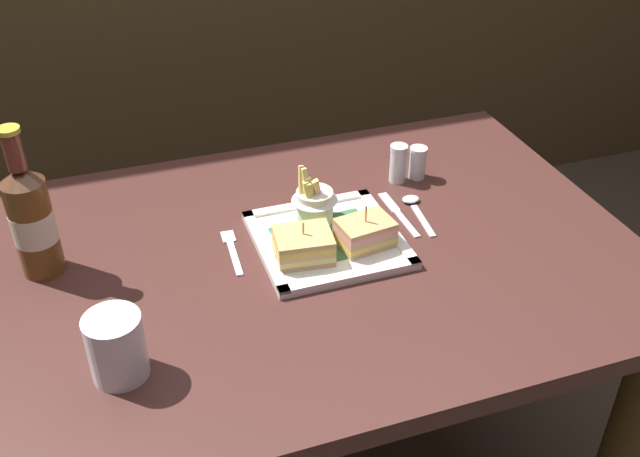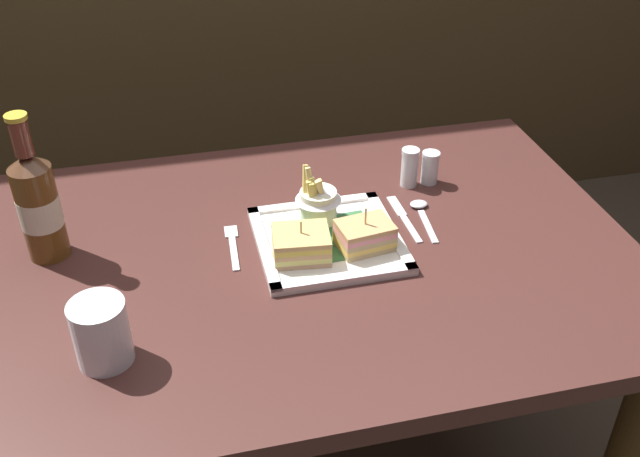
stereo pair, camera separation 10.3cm
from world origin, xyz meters
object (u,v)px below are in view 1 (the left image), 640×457
dining_table (313,305)px  pepper_shaker (417,164)px  knife (397,212)px  fries_cup (314,200)px  water_glass (117,351)px  spoon (414,205)px  beer_bottle (32,219)px  sandwich_half_left (303,245)px  salt_shaker (398,166)px  sandwich_half_right (365,233)px  fork (232,249)px  square_plate (327,240)px

dining_table → pepper_shaker: size_ratio=16.92×
dining_table → knife: bearing=18.1°
fries_cup → water_glass: bearing=-144.9°
water_glass → spoon: size_ratio=0.74×
beer_bottle → pepper_shaker: beer_bottle is taller
spoon → sandwich_half_left: bearing=-159.6°
salt_shaker → sandwich_half_right: bearing=-127.3°
knife → salt_shaker: size_ratio=1.99×
spoon → fork: bearing=-176.4°
dining_table → salt_shaker: bearing=35.8°
spoon → salt_shaker: size_ratio=1.72×
water_glass → fork: 0.33m
salt_shaker → dining_table: bearing=-144.2°
square_plate → knife: square_plate is taller
sandwich_half_left → beer_bottle: (-0.43, 0.12, 0.07)m
beer_bottle → fork: 0.34m
fries_cup → knife: size_ratio=0.71×
fork → salt_shaker: salt_shaker is taller
sandwich_half_left → fries_cup: 0.12m
dining_table → water_glass: size_ratio=11.25×
sandwich_half_right → salt_shaker: sandwich_half_right is taller
sandwich_half_left → sandwich_half_right: bearing=0.0°
square_plate → water_glass: water_glass is taller
salt_shaker → fork: bearing=-161.4°
water_glass → fork: size_ratio=0.75×
fries_cup → fork: (-0.17, -0.03, -0.05)m
fries_cup → sandwich_half_right: bearing=-58.7°
beer_bottle → knife: beer_bottle is taller
pepper_shaker → fork: bearing=-163.3°
square_plate → sandwich_half_left: size_ratio=2.39×
square_plate → salt_shaker: (0.21, 0.16, 0.03)m
beer_bottle → pepper_shaker: (0.75, 0.08, -0.08)m
water_glass → pepper_shaker: bearing=29.9°
dining_table → fries_cup: (0.03, 0.08, 0.18)m
knife → dining_table: bearing=-161.9°
sandwich_half_right → square_plate: bearing=146.7°
dining_table → square_plate: bearing=21.6°
fork → pepper_shaker: (0.43, 0.13, 0.03)m
sandwich_half_right → fries_cup: (-0.06, 0.10, 0.02)m
sandwich_half_left → salt_shaker: 0.34m
sandwich_half_right → pepper_shaker: size_ratio=1.51×
sandwich_half_left → spoon: bearing=20.4°
sandwich_half_right → fries_cup: 0.12m
dining_table → knife: (0.19, 0.06, 0.13)m
sandwich_half_right → spoon: (0.14, 0.10, -0.03)m
water_glass → fork: (0.22, 0.25, -0.04)m
dining_table → fork: size_ratio=8.44×
dining_table → square_plate: 0.14m
sandwich_half_right → fork: bearing=162.2°
water_glass → dining_table: bearing=28.7°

